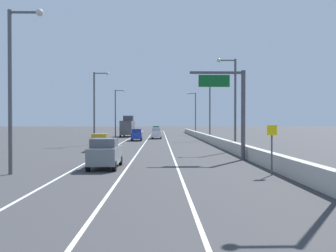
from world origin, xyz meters
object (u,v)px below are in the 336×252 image
object	(u,v)px
lamp_post_left_near	(14,79)
car_green_4	(156,130)
car_yellow_0	(101,142)
car_white_2	(157,133)
lamp_post_left_mid	(96,103)
lamp_post_right_third	(208,107)
overhead_sign_gantry	(234,103)
box_truck	(128,127)
car_blue_1	(137,135)
car_gray_3	(105,153)
lamp_post_left_far	(117,110)
speed_advisory_sign	(272,146)
lamp_post_right_fourth	(194,111)
lamp_post_right_second	(233,98)

from	to	relation	value
lamp_post_left_near	car_green_4	bearing A→B (deg)	83.45
car_yellow_0	car_white_2	distance (m)	27.43
lamp_post_left_mid	car_white_2	size ratio (longest dim) A/B	2.09
lamp_post_right_third	car_yellow_0	world-z (taller)	lamp_post_right_third
overhead_sign_gantry	box_truck	world-z (taller)	overhead_sign_gantry
car_yellow_0	car_blue_1	size ratio (longest dim) A/B	1.01
car_white_2	car_gray_3	distance (m)	41.42
car_green_4	box_truck	world-z (taller)	box_truck
lamp_post_left_far	box_truck	world-z (taller)	lamp_post_left_far
speed_advisory_sign	lamp_post_left_far	world-z (taller)	lamp_post_left_far
lamp_post_left_near	car_yellow_0	distance (m)	18.00
overhead_sign_gantry	lamp_post_left_mid	world-z (taller)	lamp_post_left_mid
speed_advisory_sign	lamp_post_right_third	distance (m)	39.18
lamp_post_left_mid	car_white_2	xyz separation A→B (m)	(8.13, 17.42, -4.73)
car_white_2	overhead_sign_gantry	bearing A→B (deg)	-79.28
lamp_post_right_fourth	lamp_post_left_near	bearing A→B (deg)	-105.68
overhead_sign_gantry	lamp_post_right_second	xyz separation A→B (m)	(1.64, 8.43, 1.04)
lamp_post_right_fourth	car_white_2	size ratio (longest dim) A/B	2.09
car_yellow_0	lamp_post_right_fourth	bearing A→B (deg)	71.25
lamp_post_right_third	lamp_post_right_fourth	xyz separation A→B (m)	(-0.20, 22.13, 0.00)
lamp_post_left_near	car_gray_3	bearing A→B (deg)	27.82
lamp_post_right_third	car_blue_1	world-z (taller)	lamp_post_right_third
lamp_post_left_mid	car_green_4	bearing A→B (deg)	79.43
lamp_post_right_fourth	car_blue_1	bearing A→B (deg)	-117.19
lamp_post_left_near	lamp_post_left_far	distance (m)	53.11
lamp_post_right_second	lamp_post_left_near	size ratio (longest dim) A/B	1.00
lamp_post_right_fourth	car_white_2	xyz separation A→B (m)	(-8.75, -16.41, -4.73)
lamp_post_right_fourth	car_blue_1	size ratio (longest dim) A/B	2.26
lamp_post_right_second	car_green_4	xyz separation A→B (m)	(-8.92, 51.85, -4.76)
box_truck	lamp_post_left_mid	bearing A→B (deg)	-94.27
lamp_post_right_fourth	car_yellow_0	xyz separation A→B (m)	(-14.67, -43.20, -4.83)
overhead_sign_gantry	car_green_4	bearing A→B (deg)	96.88
overhead_sign_gantry	lamp_post_right_third	world-z (taller)	lamp_post_right_third
car_blue_1	car_white_2	xyz separation A→B (m)	(3.27, 6.98, 0.04)
lamp_post_left_near	speed_advisory_sign	bearing A→B (deg)	-2.54
lamp_post_right_fourth	lamp_post_left_mid	distance (m)	37.81
lamp_post_left_far	car_yellow_0	distance (m)	36.35
car_yellow_0	box_truck	world-z (taller)	box_truck
speed_advisory_sign	car_yellow_0	distance (m)	22.25
lamp_post_left_near	lamp_post_right_third	bearing A→B (deg)	65.85
overhead_sign_gantry	lamp_post_left_far	distance (m)	48.00
box_truck	car_gray_3	bearing A→B (deg)	-86.47
car_white_2	car_green_4	bearing A→B (deg)	90.97
lamp_post_right_fourth	lamp_post_left_far	bearing A→B (deg)	-157.29
car_white_2	car_gray_3	size ratio (longest dim) A/B	1.16
lamp_post_left_mid	box_truck	distance (m)	26.06
lamp_post_left_mid	car_green_4	xyz separation A→B (m)	(7.73, 41.42, -4.76)
lamp_post_left_mid	car_gray_3	bearing A→B (deg)	-78.22
lamp_post_left_far	car_green_4	distance (m)	17.65
lamp_post_left_near	car_blue_1	world-z (taller)	lamp_post_left_near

